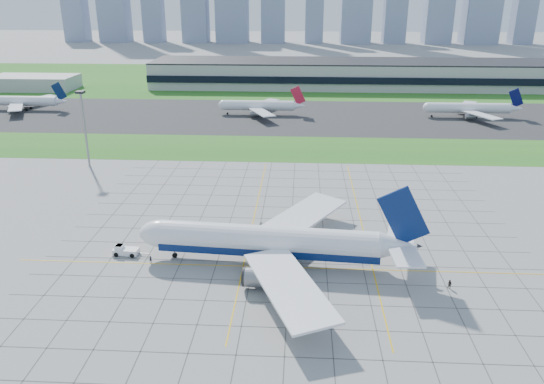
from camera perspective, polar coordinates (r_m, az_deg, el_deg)
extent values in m
plane|color=gray|center=(117.74, 1.89, -7.64)|extent=(1400.00, 1400.00, 0.00)
cube|color=#1F5F1B|center=(201.43, 2.55, 4.68)|extent=(700.00, 35.00, 0.04)
cube|color=#383838|center=(254.70, 2.74, 8.14)|extent=(700.00, 75.00, 0.04)
cube|color=#1F5F1B|center=(362.80, 2.95, 11.97)|extent=(700.00, 145.00, 0.04)
cube|color=#474744|center=(136.11, -18.71, -4.68)|extent=(0.18, 130.00, 0.02)
cube|color=#474744|center=(133.38, -15.50, -4.85)|extent=(0.18, 130.00, 0.02)
cube|color=#474744|center=(131.08, -12.17, -5.00)|extent=(0.18, 130.00, 0.02)
cube|color=#474744|center=(129.23, -8.74, -5.15)|extent=(0.18, 130.00, 0.02)
cube|color=#474744|center=(127.87, -5.21, -5.27)|extent=(0.18, 130.00, 0.02)
cube|color=#474744|center=(126.99, -1.62, -5.38)|extent=(0.18, 130.00, 0.02)
cube|color=#474744|center=(126.61, 2.01, -5.47)|extent=(0.18, 130.00, 0.02)
cube|color=#474744|center=(126.73, 5.64, -5.54)|extent=(0.18, 130.00, 0.02)
cube|color=#474744|center=(127.36, 9.26, -5.59)|extent=(0.18, 130.00, 0.02)
cube|color=#474744|center=(128.49, 12.82, -5.61)|extent=(0.18, 130.00, 0.02)
cube|color=#474744|center=(130.10, 16.31, -5.61)|extent=(0.18, 130.00, 0.02)
cube|color=#474744|center=(132.17, 19.70, -5.59)|extent=(0.18, 130.00, 0.02)
cube|color=#474744|center=(134.69, 22.98, -5.56)|extent=(0.18, 130.00, 0.02)
cube|color=#474744|center=(90.92, 1.34, -17.30)|extent=(110.00, 0.18, 0.02)
cube|color=#474744|center=(97.33, 1.51, -14.39)|extent=(110.00, 0.18, 0.02)
cube|color=#474744|center=(103.96, 1.66, -11.85)|extent=(110.00, 0.18, 0.02)
cube|color=#474744|center=(110.77, 1.78, -9.61)|extent=(110.00, 0.18, 0.02)
cube|color=#474744|center=(117.73, 1.89, -7.63)|extent=(110.00, 0.18, 0.02)
cube|color=#474744|center=(124.82, 1.98, -5.88)|extent=(110.00, 0.18, 0.02)
cube|color=#474744|center=(132.01, 2.07, -4.32)|extent=(110.00, 0.18, 0.02)
cube|color=#474744|center=(139.29, 2.14, -2.92)|extent=(110.00, 0.18, 0.02)
cube|color=#474744|center=(146.64, 2.21, -1.65)|extent=(110.00, 0.18, 0.02)
cube|color=#474744|center=(154.06, 2.27, -0.51)|extent=(110.00, 0.18, 0.02)
cube|color=#474744|center=(161.53, 2.33, 0.52)|extent=(110.00, 0.18, 0.02)
cube|color=#474744|center=(169.05, 2.38, 1.46)|extent=(110.00, 0.18, 0.02)
cube|color=#474744|center=(176.62, 2.43, 2.33)|extent=(110.00, 0.18, 0.02)
cube|color=#E8B20C|center=(115.98, 1.86, -8.10)|extent=(120.00, 0.25, 0.03)
cube|color=#E8B20C|center=(136.15, -2.11, -3.50)|extent=(0.25, 100.00, 0.03)
cube|color=#E8B20C|center=(136.56, 9.70, -3.72)|extent=(0.25, 100.00, 0.03)
cube|color=#B7B7B2|center=(339.09, 9.87, 12.35)|extent=(260.00, 42.00, 15.00)
cube|color=black|center=(318.06, 10.28, 11.68)|extent=(260.00, 1.00, 4.00)
cube|color=black|center=(338.05, 9.96, 13.67)|extent=(260.00, 42.00, 0.80)
cube|color=#B7B7B2|center=(356.66, -24.26, 10.69)|extent=(50.00, 25.00, 8.00)
cylinder|color=gray|center=(188.31, -19.46, 6.28)|extent=(0.70, 0.70, 25.00)
cube|color=black|center=(185.77, -19.93, 10.06)|extent=(2.50, 2.50, 0.80)
cube|color=#808EA8|center=(675.83, -20.40, 17.80)|extent=(24.00, 21.60, 68.00)
cube|color=#808EA8|center=(628.82, -4.31, 19.10)|extent=(35.00, 31.50, 74.00)
cube|color=#808EA8|center=(623.65, 4.62, 19.73)|extent=(20.00, 18.00, 88.00)
cube|color=#808EA8|center=(632.05, 13.09, 18.12)|extent=(24.00, 21.60, 62.00)
cube|color=#808EA8|center=(653.10, 21.64, 18.12)|extent=(36.00, 32.40, 80.00)
cylinder|color=white|center=(114.77, -0.40, -5.17)|extent=(47.97, 9.93, 6.21)
cube|color=#081B50|center=(115.65, -0.40, -6.04)|extent=(47.94, 9.51, 1.66)
ellipsoid|color=white|center=(120.16, -11.75, -4.39)|extent=(10.40, 6.97, 6.21)
cube|color=black|center=(120.69, -12.79, -4.08)|extent=(2.53, 3.48, 0.62)
cone|color=white|center=(114.41, 13.40, -5.70)|extent=(8.72, 6.53, 5.90)
cube|color=#081B50|center=(111.60, 13.96, -2.52)|extent=(11.30, 1.40, 13.22)
cube|color=white|center=(129.57, 3.36, -2.54)|extent=(22.76, 29.72, 1.00)
cube|color=white|center=(100.14, 1.81, -10.04)|extent=(19.31, 30.40, 1.00)
cylinder|color=slate|center=(125.83, 0.30, -4.28)|extent=(7.02, 4.45, 3.93)
cylinder|color=slate|center=(106.75, -1.23, -9.21)|extent=(7.02, 4.45, 3.93)
cylinder|color=gray|center=(121.31, -10.44, -6.38)|extent=(0.40, 0.40, 2.69)
cylinder|color=black|center=(121.66, -10.41, -6.70)|extent=(1.18, 0.61, 1.14)
cylinder|color=black|center=(119.49, 2.30, -6.82)|extent=(1.44, 1.34, 1.35)
cylinder|color=black|center=(113.69, 1.98, -8.37)|extent=(1.44, 1.34, 1.35)
cube|color=white|center=(125.27, -15.42, -6.16)|extent=(5.81, 3.06, 1.31)
cube|color=white|center=(125.43, -16.09, -5.72)|extent=(1.84, 2.19, 1.03)
cube|color=black|center=(125.35, -16.10, -5.64)|extent=(1.64, 1.99, 0.66)
cube|color=gray|center=(123.93, -13.67, -6.44)|extent=(2.82, 0.39, 0.17)
cylinder|color=black|center=(127.12, -15.98, -5.97)|extent=(1.06, 0.55, 1.03)
cylinder|color=black|center=(125.15, -16.41, -6.46)|extent=(1.06, 0.55, 1.03)
cylinder|color=black|center=(125.72, -14.40, -6.12)|extent=(1.06, 0.55, 1.03)
cylinder|color=black|center=(123.72, -14.81, -6.62)|extent=(1.06, 0.55, 1.03)
imported|color=black|center=(120.52, -12.93, -7.06)|extent=(0.70, 0.67, 1.61)
imported|color=black|center=(113.57, 18.56, -9.42)|extent=(1.19, 1.20, 1.96)
cylinder|color=white|center=(295.53, -25.32, 8.85)|extent=(35.52, 4.80, 4.80)
cube|color=#071B47|center=(285.88, -21.94, 10.02)|extent=(7.46, 0.40, 9.15)
cube|color=white|center=(304.10, -23.94, 9.19)|extent=(13.89, 20.66, 0.40)
cube|color=white|center=(285.03, -25.86, 8.22)|extent=(13.89, 20.66, 0.40)
cylinder|color=black|center=(296.78, -24.50, 8.22)|extent=(1.00, 1.00, 1.00)
cylinder|color=black|center=(292.97, -24.88, 8.02)|extent=(1.00, 1.00, 1.00)
cylinder|color=white|center=(257.14, -1.47, 9.30)|extent=(33.89, 4.80, 4.80)
cube|color=red|center=(255.34, 2.80, 10.34)|extent=(7.46, 0.40, 9.15)
cube|color=white|center=(267.87, -0.77, 9.60)|extent=(13.89, 20.66, 0.40)
cube|color=white|center=(246.39, -1.13, 8.59)|extent=(13.89, 20.66, 0.40)
cylinder|color=black|center=(259.90, -0.80, 8.52)|extent=(1.00, 1.00, 1.00)
cylinder|color=black|center=(255.62, -0.87, 8.31)|extent=(1.00, 1.00, 1.00)
cylinder|color=white|center=(267.72, 20.40, 8.47)|extent=(37.66, 4.80, 4.80)
cube|color=#060842|center=(273.67, 24.77, 9.19)|extent=(7.46, 0.40, 9.15)
cube|color=white|center=(278.95, 20.27, 8.78)|extent=(13.89, 20.66, 0.40)
cube|color=white|center=(258.41, 21.60, 7.72)|extent=(13.89, 20.66, 0.40)
cylinder|color=black|center=(271.50, 20.80, 7.71)|extent=(1.00, 1.00, 1.00)
cylinder|color=black|center=(267.41, 21.07, 7.49)|extent=(1.00, 1.00, 1.00)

